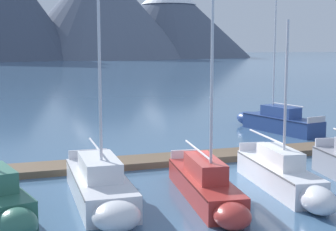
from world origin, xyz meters
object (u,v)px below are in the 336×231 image
(sailboat_mid_dock_starboard, at_px, (207,185))
(sailboat_mid_dock_port, at_px, (101,187))
(sailboat_far_berth, at_px, (284,176))
(sailboat_end_of_dock, at_px, (275,121))

(sailboat_mid_dock_starboard, bearing_deg, sailboat_mid_dock_port, 166.59)
(sailboat_mid_dock_starboard, distance_m, sailboat_far_berth, 3.25)
(sailboat_far_berth, xyz_separation_m, sailboat_end_of_dock, (6.93, 12.54, 0.02))
(sailboat_mid_dock_port, distance_m, sailboat_far_berth, 6.96)
(sailboat_far_berth, bearing_deg, sailboat_mid_dock_starboard, -177.58)
(sailboat_far_berth, distance_m, sailboat_end_of_dock, 14.33)
(sailboat_far_berth, bearing_deg, sailboat_end_of_dock, 61.07)
(sailboat_mid_dock_starboard, bearing_deg, sailboat_end_of_dock, 51.24)
(sailboat_end_of_dock, bearing_deg, sailboat_far_berth, -118.93)
(sailboat_mid_dock_port, height_order, sailboat_mid_dock_starboard, sailboat_mid_dock_port)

